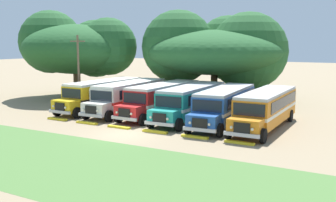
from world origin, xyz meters
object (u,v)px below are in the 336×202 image
parked_bus_slot_5 (266,107)px  broad_shade_tree (217,50)px  parked_bus_slot_3 (192,101)px  parked_bus_slot_2 (163,98)px  parked_bus_slot_1 (129,95)px  parked_bus_slot_0 (103,93)px  secondary_tree (79,47)px  parked_bus_slot_4 (225,104)px  utility_pole (79,70)px

parked_bus_slot_5 → broad_shade_tree: (-8.84, 11.41, 4.06)m
parked_bus_slot_3 → parked_bus_slot_5: same height
parked_bus_slot_2 → broad_shade_tree: (0.81, 10.63, 4.06)m
parked_bus_slot_1 → parked_bus_slot_5: bearing=85.8°
parked_bus_slot_0 → secondary_tree: bearing=-125.0°
broad_shade_tree → parked_bus_slot_4: bearing=-64.3°
parked_bus_slot_1 → secondary_tree: (-11.42, 6.08, 4.35)m
secondary_tree → parked_bus_slot_1: bearing=-28.0°
parked_bus_slot_0 → parked_bus_slot_5: size_ratio=1.00×
parked_bus_slot_0 → secondary_tree: size_ratio=0.79×
parked_bus_slot_1 → broad_shade_tree: bearing=156.5°
parked_bus_slot_2 → parked_bus_slot_3: (3.11, -0.40, 0.00)m
secondary_tree → parked_bus_slot_4: bearing=-17.3°
parked_bus_slot_0 → parked_bus_slot_3: size_ratio=1.00×
parked_bus_slot_0 → parked_bus_slot_1: 3.07m
parked_bus_slot_5 → secondary_tree: size_ratio=0.79×
parked_bus_slot_4 → secondary_tree: 22.65m
parked_bus_slot_3 → parked_bus_slot_4: size_ratio=0.99×
parked_bus_slot_0 → parked_bus_slot_3: bearing=90.6°
parked_bus_slot_5 → secondary_tree: bearing=-105.9°
parked_bus_slot_3 → parked_bus_slot_0: bearing=-92.7°
parked_bus_slot_1 → utility_pole: utility_pole is taller
parked_bus_slot_1 → parked_bus_slot_0: bearing=-90.4°
broad_shade_tree → secondary_tree: size_ratio=1.13×
parked_bus_slot_5 → parked_bus_slot_2: bearing=-95.4°
parked_bus_slot_5 → utility_pole: (-18.75, -0.11, 2.28)m
utility_pole → parked_bus_slot_4: bearing=0.5°
parked_bus_slot_2 → utility_pole: (-9.09, -0.89, 2.28)m
parked_bus_slot_2 → broad_shade_tree: size_ratio=0.70×
parked_bus_slot_0 → parked_bus_slot_4: same height
parked_bus_slot_4 → parked_bus_slot_5: size_ratio=1.01×
parked_bus_slot_3 → parked_bus_slot_5: (6.55, -0.37, 0.00)m
parked_bus_slot_3 → utility_pole: bearing=-89.6°
parked_bus_slot_1 → parked_bus_slot_4: same height
parked_bus_slot_2 → secondary_tree: 16.63m
parked_bus_slot_0 → utility_pole: 3.44m
parked_bus_slot_0 → parked_bus_slot_2: same height
parked_bus_slot_3 → utility_pole: 12.42m
parked_bus_slot_1 → parked_bus_slot_3: size_ratio=1.00×
parked_bus_slot_5 → parked_bus_slot_4: bearing=-91.3°
parked_bus_slot_0 → parked_bus_slot_3: 9.70m
broad_shade_tree → utility_pole: 15.29m
parked_bus_slot_1 → parked_bus_slot_5: same height
parked_bus_slot_2 → secondary_tree: secondary_tree is taller
parked_bus_slot_4 → secondary_tree: (-21.22, 6.61, 4.35)m
parked_bus_slot_4 → secondary_tree: size_ratio=0.80×
parked_bus_slot_2 → parked_bus_slot_4: 6.32m
parked_bus_slot_4 → utility_pole: bearing=-93.8°
parked_bus_slot_2 → parked_bus_slot_5: (9.65, -0.77, 0.00)m
parked_bus_slot_2 → parked_bus_slot_5: bearing=86.8°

